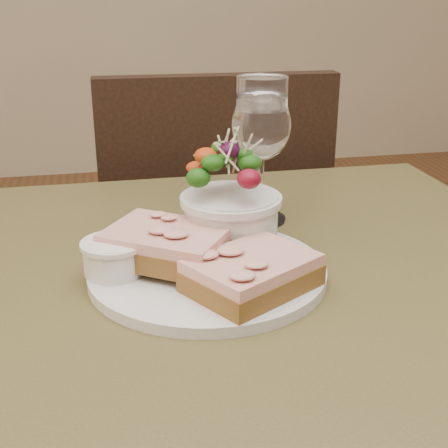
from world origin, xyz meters
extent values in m
cube|color=#41371C|center=(0.00, 0.00, 0.73)|extent=(0.80, 0.80, 0.04)
cylinder|color=black|center=(0.34, 0.34, 0.35)|extent=(0.05, 0.05, 0.71)
cube|color=black|center=(0.09, 0.67, 0.45)|extent=(0.44, 0.44, 0.04)
cube|color=black|center=(0.08, 0.48, 0.68)|extent=(0.42, 0.06, 0.45)
cube|color=black|center=(0.09, 0.67, 0.23)|extent=(0.37, 0.37, 0.45)
cylinder|color=silver|center=(-0.02, 0.03, 0.76)|extent=(0.26, 0.26, 0.01)
cube|color=#483013|center=(0.01, -0.02, 0.77)|extent=(0.15, 0.14, 0.02)
cube|color=#FBEABE|center=(0.01, -0.02, 0.79)|extent=(0.15, 0.14, 0.01)
cube|color=#483013|center=(-0.06, 0.05, 0.78)|extent=(0.16, 0.15, 0.02)
cube|color=#FBEABE|center=(-0.06, 0.05, 0.80)|extent=(0.15, 0.15, 0.01)
cylinder|color=silver|center=(-0.12, 0.04, 0.78)|extent=(0.06, 0.06, 0.04)
cylinder|color=olive|center=(-0.12, 0.04, 0.80)|extent=(0.06, 0.06, 0.01)
cylinder|color=silver|center=(0.01, 0.09, 0.79)|extent=(0.11, 0.11, 0.06)
ellipsoid|color=#0D390A|center=(0.01, 0.09, 0.85)|extent=(0.10, 0.10, 0.06)
ellipsoid|color=#0D390A|center=(-0.07, 0.12, 0.77)|extent=(0.04, 0.04, 0.01)
sphere|color=maroon|center=(-0.09, 0.11, 0.77)|extent=(0.02, 0.02, 0.02)
cylinder|color=white|center=(0.08, 0.19, 0.75)|extent=(0.07, 0.07, 0.00)
cylinder|color=white|center=(0.08, 0.19, 0.80)|extent=(0.01, 0.01, 0.09)
ellipsoid|color=white|center=(0.08, 0.19, 0.88)|extent=(0.08, 0.08, 0.09)
camera|label=1|loc=(-0.13, -0.56, 1.05)|focal=50.00mm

